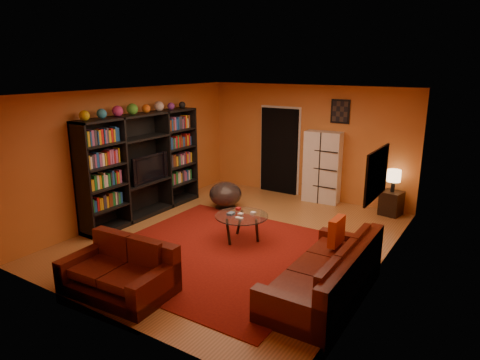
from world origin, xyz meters
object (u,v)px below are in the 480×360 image
Objects in this scene: tv at (147,168)px; side_table at (391,203)px; sofa at (330,274)px; loveseat at (122,271)px; coffee_table at (242,218)px; entertainment_unit at (143,166)px; storage_cabinet at (322,167)px; table_lamp at (394,176)px; bowl_chair at (225,194)px.

side_table is (4.27, 2.70, -0.75)m from tv.
side_table is at bearing 90.75° from sofa.
loveseat is 1.65× the size of coffee_table.
storage_cabinet is at bearing 45.52° from entertainment_unit.
entertainment_unit is 1.94× the size of loveseat.
tv is at bearing -138.78° from storage_cabinet.
tv reaches higher than side_table.
storage_cabinet is 1.58m from table_lamp.
coffee_table is (0.48, 2.33, 0.14)m from loveseat.
tv reaches higher than loveseat.
sofa is 2.17m from coffee_table.
side_table is at bearing 32.46° from entertainment_unit.
entertainment_unit is 4.25× the size of bowl_chair.
storage_cabinet is 3.22× the size of side_table.
table_lamp is at bearing -57.75° from tv.
loveseat is 5.30m from storage_cabinet.
tv reaches higher than coffee_table.
coffee_table is at bearing -14.86° from loveseat.
tv is 1.95× the size of side_table.
sofa is 2.54× the size of coffee_table.
bowl_chair is at bearing 133.49° from coffee_table.
entertainment_unit is 1.26× the size of sofa.
table_lamp is at bearing 56.28° from coffee_table.
tv reaches higher than bowl_chair.
storage_cabinet reaches higher than side_table.
sofa is 3.75m from table_lamp.
coffee_table is at bearing 155.61° from sofa.
storage_cabinet is 2.27m from bowl_chair.
loveseat is (1.95, -2.42, -0.77)m from entertainment_unit.
entertainment_unit is 6.00× the size of side_table.
table_lamp is (0.00, 0.00, 0.58)m from side_table.
tv is 2.11× the size of table_lamp.
coffee_table is at bearing -93.31° from tv.
side_table is (1.89, 2.83, -0.18)m from coffee_table.
side_table is at bearing 56.28° from coffee_table.
loveseat is 3.35× the size of table_lamp.
storage_cabinet is (0.32, 2.88, 0.38)m from coffee_table.
sofa is (4.37, -1.01, -0.72)m from tv.
coffee_table is 3.43m from table_lamp.
sofa reaches higher than side_table.
entertainment_unit reaches higher than storage_cabinet.
coffee_table is at bearing -46.51° from bowl_chair.
loveseat is 3.09× the size of side_table.
sofa is at bearing -34.14° from bowl_chair.
bowl_chair is at bearing -139.72° from storage_cabinet.
table_lamp is at bearing 32.46° from entertainment_unit.
table_lamp reaches higher than bowl_chair.
sofa and loveseat have the same top height.
table_lamp is (4.32, 2.75, -0.22)m from entertainment_unit.
loveseat is at bearing -114.66° from side_table.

